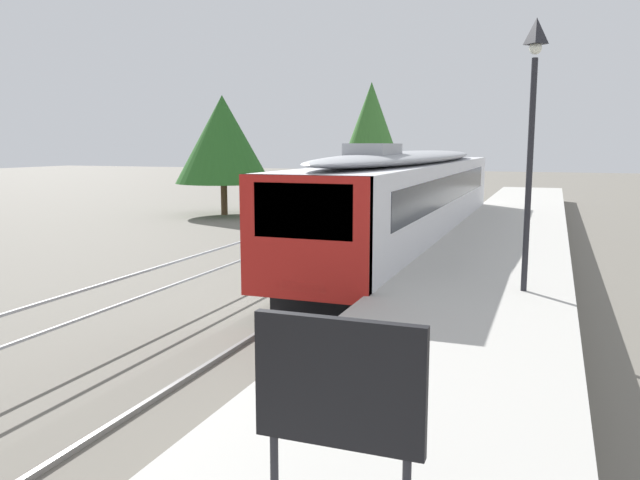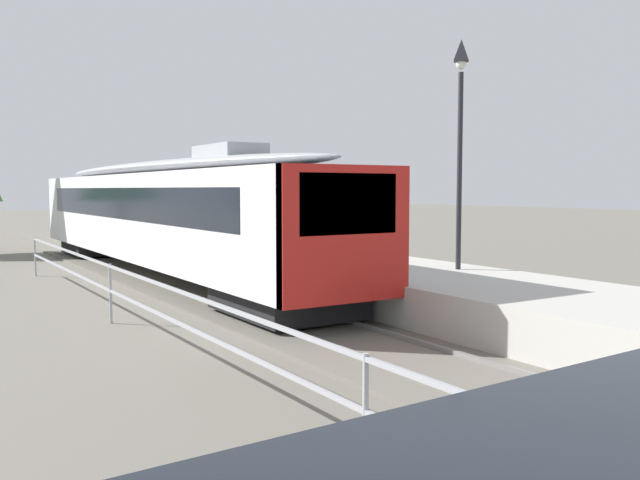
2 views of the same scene
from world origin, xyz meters
name	(u,v)px [view 2 (image 2 of 2)]	position (x,y,z in m)	size (l,w,h in m)	color
ground_plane	(113,314)	(-3.00, 22.00, 0.00)	(160.00, 160.00, 0.00)	#6B665B
track_rails	(235,301)	(0.00, 22.00, 0.03)	(3.20, 60.00, 0.14)	#6B665B
commuter_train	(162,210)	(0.00, 27.35, 2.15)	(2.82, 20.81, 3.74)	silver
station_platform	(344,275)	(3.25, 22.00, 0.45)	(3.90, 60.00, 0.90)	#B7B5AD
platform_lamp_mid_platform	(460,110)	(4.22, 18.63, 4.62)	(0.34, 0.34, 5.35)	#232328
carpark_fence	(366,389)	(-3.30, 12.00, 0.91)	(0.06, 36.06, 1.25)	#9EA0A5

